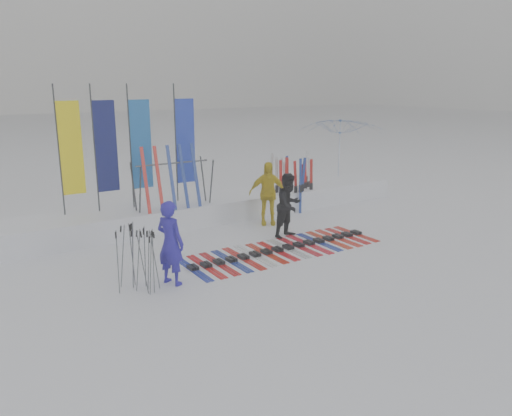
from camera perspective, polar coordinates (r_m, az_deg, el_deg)
ground at (r=10.49m, az=3.84°, el=-7.26°), size 120.00×120.00×0.00m
snow_bank at (r=14.18m, az=-7.25°, el=-0.35°), size 14.00×1.60×0.60m
person_blue at (r=9.74m, az=-9.75°, el=-3.95°), size 0.62×0.72×1.67m
person_black at (r=12.60m, az=3.79°, el=0.31°), size 0.91×0.78×1.64m
person_yellow at (r=13.67m, az=1.32°, el=1.69°), size 1.10×0.85×1.74m
tent_canopy at (r=17.76m, az=9.72°, el=5.99°), size 3.86×3.89×2.72m
ski_row at (r=11.76m, az=3.04°, el=-4.67°), size 4.83×1.70×0.07m
pole_cluster at (r=9.65m, az=-13.22°, el=-5.72°), size 0.74×0.74×1.26m
feather_flags at (r=13.42m, az=-14.59°, el=6.94°), size 3.60×0.24×3.20m
ski_rack at (r=13.30m, az=-9.45°, el=3.39°), size 2.04×0.80×1.23m
upright_skis at (r=15.36m, az=4.22°, el=2.77°), size 1.74×1.10×1.69m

